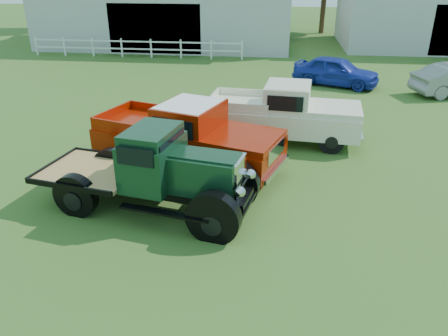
% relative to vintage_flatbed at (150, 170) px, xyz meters
% --- Properties ---
extents(ground, '(120.00, 120.00, 0.00)m').
position_rel_vintage_flatbed_xyz_m(ground, '(1.57, -0.83, -1.07)').
color(ground, '#406224').
extents(shed_left, '(18.80, 10.20, 5.60)m').
position_rel_vintage_flatbed_xyz_m(shed_left, '(-5.43, 25.17, 1.73)').
color(shed_left, '#AEAEAE').
rests_on(shed_left, ground).
extents(fence_rail, '(14.20, 0.16, 1.20)m').
position_rel_vintage_flatbed_xyz_m(fence_rail, '(-6.43, 19.17, -0.47)').
color(fence_rail, white).
rests_on(fence_rail, ground).
extents(vintage_flatbed, '(5.71, 3.10, 2.14)m').
position_rel_vintage_flatbed_xyz_m(vintage_flatbed, '(0.00, 0.00, 0.00)').
color(vintage_flatbed, '#12351F').
rests_on(vintage_flatbed, ground).
extents(red_pickup, '(6.09, 3.85, 2.08)m').
position_rel_vintage_flatbed_xyz_m(red_pickup, '(0.43, 2.43, -0.03)').
color(red_pickup, '#931803').
rests_on(red_pickup, ground).
extents(white_pickup, '(5.51, 2.57, 1.96)m').
position_rel_vintage_flatbed_xyz_m(white_pickup, '(3.23, 5.21, -0.09)').
color(white_pickup, beige).
rests_on(white_pickup, ground).
extents(misc_car_blue, '(4.57, 3.21, 1.45)m').
position_rel_vintage_flatbed_xyz_m(misc_car_blue, '(5.86, 13.26, -0.35)').
color(misc_car_blue, '#1B2EA1').
rests_on(misc_car_blue, ground).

